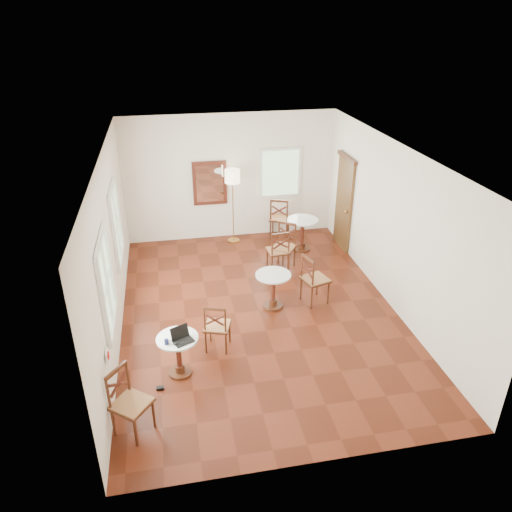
{
  "coord_description": "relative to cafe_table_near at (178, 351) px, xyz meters",
  "views": [
    {
      "loc": [
        -1.51,
        -7.52,
        5.02
      ],
      "look_at": [
        0.0,
        0.3,
        1.0
      ],
      "focal_mm": 34.12,
      "sensor_mm": 36.0,
      "label": 1
    }
  ],
  "objects": [
    {
      "name": "power_adapter",
      "position": [
        -0.31,
        -0.31,
        -0.39
      ],
      "size": [
        0.11,
        0.07,
        0.04
      ],
      "primitive_type": "cube",
      "color": "black",
      "rests_on": "ground"
    },
    {
      "name": "water_glass",
      "position": [
        0.02,
        -0.0,
        0.31
      ],
      "size": [
        0.06,
        0.06,
        0.11
      ],
      "primitive_type": "cylinder",
      "color": "white",
      "rests_on": "cafe_table_near"
    },
    {
      "name": "chair_mid_a",
      "position": [
        2.25,
        2.95,
        0.06
      ],
      "size": [
        0.47,
        0.47,
        0.96
      ],
      "rotation": [
        0.0,
        0.0,
        3.21
      ],
      "color": "#4A2312",
      "rests_on": "ground"
    },
    {
      "name": "cafe_table_mid",
      "position": [
        1.83,
        1.58,
        0.02
      ],
      "size": [
        0.66,
        0.66,
        0.7
      ],
      "color": "#4A2312",
      "rests_on": "ground"
    },
    {
      "name": "chair_back_a",
      "position": [
        2.68,
        4.63,
        0.11
      ],
      "size": [
        0.62,
        0.62,
        1.05
      ],
      "rotation": [
        0.0,
        0.0,
        2.78
      ],
      "color": "#4A2312",
      "rests_on": "ground"
    },
    {
      "name": "floor_lamp",
      "position": [
        1.54,
        4.64,
        1.1
      ],
      "size": [
        0.35,
        0.35,
        1.79
      ],
      "color": "#BF8C3F",
      "rests_on": "ground"
    },
    {
      "name": "mouse",
      "position": [
        -0.02,
        -0.17,
        0.27
      ],
      "size": [
        0.1,
        0.07,
        0.04
      ],
      "primitive_type": "ellipsoid",
      "rotation": [
        0.0,
        0.0,
        0.06
      ],
      "color": "black",
      "rests_on": "cafe_table_near"
    },
    {
      "name": "cafe_table_near",
      "position": [
        0.0,
        0.0,
        0.0
      ],
      "size": [
        0.63,
        0.63,
        0.67
      ],
      "color": "#4A2312",
      "rests_on": "ground"
    },
    {
      "name": "laptop",
      "position": [
        0.07,
        -0.07,
        0.31
      ],
      "size": [
        0.36,
        0.34,
        0.21
      ],
      "rotation": [
        0.0,
        0.0,
        0.43
      ],
      "color": "black",
      "rests_on": "cafe_table_near"
    },
    {
      "name": "chair_near_a",
      "position": [
        0.65,
        0.51,
        0.03
      ],
      "size": [
        0.51,
        0.51,
        0.88
      ],
      "rotation": [
        0.0,
        0.0,
        2.82
      ],
      "color": "#4A2312",
      "rests_on": "ground"
    },
    {
      "name": "navy_mug",
      "position": [
        -0.15,
        -0.13,
        0.29
      ],
      "size": [
        0.1,
        0.07,
        0.08
      ],
      "color": "#0F1233",
      "rests_on": "cafe_table_near"
    },
    {
      "name": "chair_near_b",
      "position": [
        -0.67,
        -1.04,
        0.07
      ],
      "size": [
        0.63,
        0.63,
        0.98
      ],
      "rotation": [
        0.0,
        0.0,
        0.9
      ],
      "color": "#4A2312",
      "rests_on": "ground"
    },
    {
      "name": "cafe_table_back",
      "position": [
        3.03,
        3.87,
        0.06
      ],
      "size": [
        0.72,
        0.72,
        0.76
      ],
      "color": "#4A2312",
      "rests_on": "ground"
    },
    {
      "name": "room_shell",
      "position": [
        1.48,
        1.76,
        1.48
      ],
      "size": [
        5.02,
        7.02,
        3.01
      ],
      "color": "white",
      "rests_on": "ground"
    },
    {
      "name": "chair_mid_b",
      "position": [
        2.62,
        1.61,
        0.08
      ],
      "size": [
        0.57,
        0.57,
        1.0
      ],
      "rotation": [
        0.0,
        0.0,
        1.86
      ],
      "color": "#4A2312",
      "rests_on": "ground"
    },
    {
      "name": "ground",
      "position": [
        1.54,
        1.49,
        -0.41
      ],
      "size": [
        7.0,
        7.0,
        0.0
      ],
      "primitive_type": "plane",
      "color": "#591F0F",
      "rests_on": "ground"
    },
    {
      "name": "chair_back_b",
      "position": [
        2.41,
        3.09,
        0.08
      ],
      "size": [
        0.64,
        0.64,
        1.0
      ],
      "rotation": [
        0.0,
        0.0,
        -0.6
      ],
      "color": "#4A2312",
      "rests_on": "ground"
    }
  ]
}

